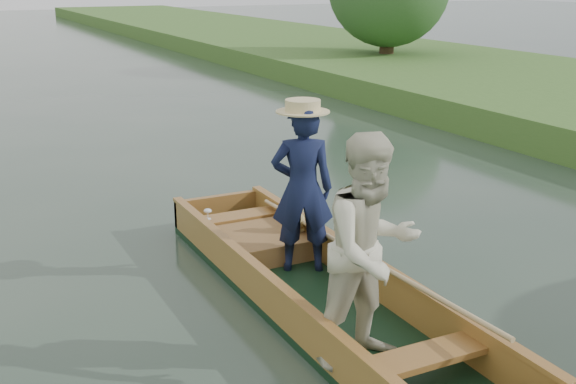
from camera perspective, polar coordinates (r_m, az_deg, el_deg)
name	(u,v)px	position (r m, az deg, el deg)	size (l,w,h in m)	color
ground	(317,307)	(6.77, 2.31, -9.04)	(120.00, 120.00, 0.00)	#283D30
punt	(330,250)	(6.30, 3.31, -4.62)	(1.20, 5.00, 1.88)	black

